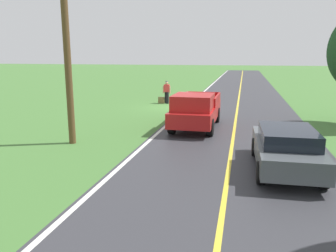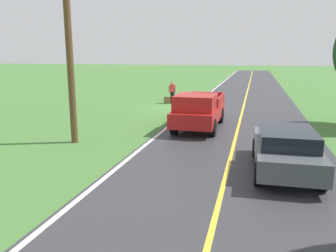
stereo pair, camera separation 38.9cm
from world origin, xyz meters
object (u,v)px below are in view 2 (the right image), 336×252
pickup_truck_passing (199,110)px  utility_pole_roadside (70,56)px  hitchhiker_walking (173,91)px  sedan_mid_oncoming (285,149)px  suitcase_carried (167,100)px

pickup_truck_passing → utility_pole_roadside: 6.70m
hitchhiker_walking → sedan_mid_oncoming: 15.63m
pickup_truck_passing → sedan_mid_oncoming: size_ratio=1.22×
utility_pole_roadside → hitchhiker_walking: bearing=-95.7°
hitchhiker_walking → pickup_truck_passing: size_ratio=0.32×
hitchhiker_walking → suitcase_carried: hitchhiker_walking is taller
suitcase_carried → hitchhiker_walking: bearing=100.9°
pickup_truck_passing → suitcase_carried: bearing=-65.1°
suitcase_carried → pickup_truck_passing: (-3.84, 8.29, 0.72)m
suitcase_carried → utility_pole_roadside: size_ratio=0.07×
pickup_truck_passing → utility_pole_roadside: bearing=40.8°
suitcase_carried → sedan_mid_oncoming: 15.79m
hitchhiker_walking → suitcase_carried: (0.42, 0.05, -0.73)m
hitchhiker_walking → utility_pole_roadside: (1.24, 12.36, 2.64)m
sedan_mid_oncoming → utility_pole_roadside: utility_pole_roadside is taller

